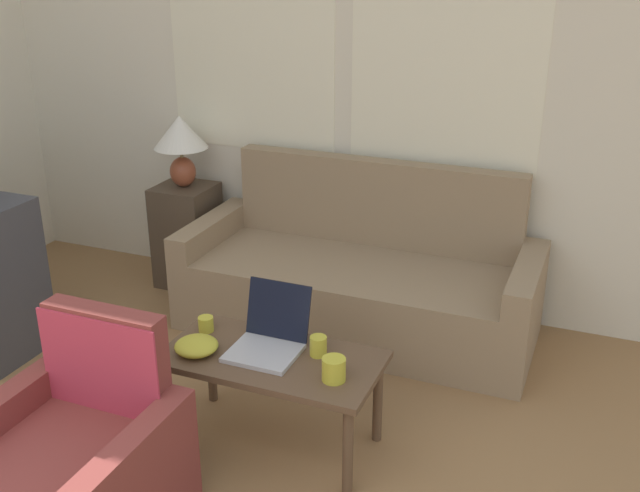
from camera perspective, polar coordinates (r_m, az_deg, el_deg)
wall_back at (r=4.53m, az=2.75°, el=11.72°), size 5.84×0.06×2.60m
couch at (r=4.40m, az=3.11°, el=-2.74°), size 2.03×0.82×0.94m
armchair at (r=3.06m, az=-18.46°, el=-16.65°), size 0.70×0.77×0.85m
side_table at (r=5.00m, az=-10.06°, el=0.83°), size 0.36×0.36×0.67m
table_lamp at (r=4.80m, az=-10.58°, el=8.00°), size 0.34×0.34×0.46m
coffee_table at (r=3.33m, az=-3.67°, el=-9.21°), size 0.96×0.49×0.45m
laptop at (r=3.33m, az=-3.89°, el=-6.90°), size 0.30×0.33×0.27m
cup_navy at (r=3.52m, az=-8.69°, el=-5.90°), size 0.07×0.07×0.07m
cup_yellow at (r=3.28m, az=-0.13°, el=-7.63°), size 0.08×0.08×0.09m
cup_white at (r=3.11m, az=1.06°, el=-9.37°), size 0.10×0.10×0.10m
snack_bowl at (r=3.35m, az=-9.40°, el=-7.51°), size 0.19×0.19×0.07m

